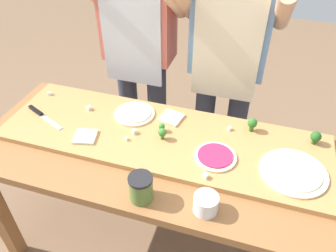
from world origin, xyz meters
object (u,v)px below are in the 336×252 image
object	(u,v)px
pizza_slice_far_right	(85,137)
cheese_crumble_c	(230,129)
cheese_crumble_b	(89,108)
cheese_crumble_f	(127,138)
pizza_whole_white_garlic	(293,172)
pizza_whole_beet_magenta	(215,156)
cheese_crumble_d	(134,132)
broccoli_floret_back_right	(162,127)
cheese_crumble_a	(50,94)
sauce_jar	(140,188)
cheese_crumble_e	(205,176)
cook_left	(139,42)
pizza_slice_center	(171,118)
pizza_whole_cheese_artichoke	(134,114)
flour_cup	(206,204)
cook_right	(228,55)
chefs_knife	(40,114)
broccoli_floret_front_mid	(162,133)
broccoli_floret_center_left	(252,124)
prep_table	(163,169)
broccoli_floret_front_right	(316,137)

from	to	relation	value
pizza_slice_far_right	cheese_crumble_c	distance (m)	0.68
cheese_crumble_b	cheese_crumble_f	size ratio (longest dim) A/B	1.43
pizza_whole_white_garlic	cheese_crumble_b	bearing A→B (deg)	171.93
pizza_whole_beet_magenta	cheese_crumble_d	bearing A→B (deg)	173.28
cheese_crumble_d	broccoli_floret_back_right	bearing A→B (deg)	24.40
cheese_crumble_a	sauce_jar	distance (m)	0.87
pizza_whole_beet_magenta	cheese_crumble_f	distance (m)	0.41
cheese_crumble_e	cook_left	xyz separation A→B (m)	(-0.57, 0.72, 0.18)
pizza_slice_center	cook_left	bearing A→B (deg)	129.11
pizza_slice_center	cheese_crumble_a	size ratio (longest dim) A/B	6.04
cheese_crumble_d	cheese_crumble_f	distance (m)	0.05
pizza_whole_cheese_artichoke	sauce_jar	bearing A→B (deg)	-65.31
cheese_crumble_e	sauce_jar	xyz separation A→B (m)	(-0.22, -0.15, 0.02)
cheese_crumble_a	flour_cup	bearing A→B (deg)	-25.79
pizza_slice_far_right	cook_left	distance (m)	0.68
cheese_crumble_b	cheese_crumble_e	size ratio (longest dim) A/B	1.03
pizza_whole_beet_magenta	cook_right	world-z (taller)	cook_right
broccoli_floret_back_right	cheese_crumble_b	size ratio (longest dim) A/B	2.15
pizza_slice_center	sauce_jar	size ratio (longest dim) A/B	0.91
chefs_knife	broccoli_floret_front_mid	distance (m)	0.65
cheese_crumble_e	cook_right	xyz separation A→B (m)	(-0.05, 0.72, 0.18)
broccoli_floret_front_mid	cheese_crumble_f	world-z (taller)	broccoli_floret_front_mid
flour_cup	sauce_jar	world-z (taller)	sauce_jar
cheese_crumble_e	cheese_crumble_f	bearing A→B (deg)	163.03
broccoli_floret_front_mid	sauce_jar	world-z (taller)	sauce_jar
cheese_crumble_a	cheese_crumble_b	bearing A→B (deg)	-12.07
cheese_crumble_b	cheese_crumble_e	world-z (taller)	same
cheese_crumble_f	sauce_jar	world-z (taller)	sauce_jar
cheese_crumble_d	cook_right	bearing A→B (deg)	59.04
broccoli_floret_center_left	cheese_crumble_b	bearing A→B (deg)	-174.33
cheese_crumble_b	cook_left	size ratio (longest dim) A/B	0.01
pizza_whole_cheese_artichoke	cheese_crumble_e	distance (m)	0.53
pizza_slice_far_right	cheese_crumble_d	distance (m)	0.23
broccoli_floret_front_mid	cheese_crumble_a	world-z (taller)	broccoli_floret_front_mid
pizza_whole_white_garlic	cook_right	size ratio (longest dim) A/B	0.17
pizza_whole_cheese_artichoke	broccoli_floret_front_mid	world-z (taller)	broccoli_floret_front_mid
pizza_slice_far_right	cook_left	xyz separation A→B (m)	(0.02, 0.65, 0.19)
pizza_slice_center	cook_left	world-z (taller)	cook_left
pizza_slice_center	cheese_crumble_f	bearing A→B (deg)	-125.20
prep_table	cheese_crumble_b	world-z (taller)	cheese_crumble_b
pizza_slice_far_right	cheese_crumble_b	world-z (taller)	cheese_crumble_b
broccoli_floret_front_right	cheese_crumble_b	world-z (taller)	broccoli_floret_front_right
broccoli_floret_back_right	broccoli_floret_front_right	xyz separation A→B (m)	(0.69, 0.13, 0.01)
broccoli_floret_back_right	cook_right	size ratio (longest dim) A/B	0.03
prep_table	cheese_crumble_e	xyz separation A→B (m)	(0.22, -0.12, 0.14)
pizza_whole_cheese_artichoke	broccoli_floret_front_mid	distance (m)	0.24
pizza_slice_far_right	broccoli_floret_back_right	bearing A→B (deg)	25.03
pizza_slice_center	sauce_jar	distance (m)	0.49
cheese_crumble_a	flour_cup	distance (m)	1.09
pizza_whole_white_garlic	cheese_crumble_e	size ratio (longest dim) A/B	14.00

